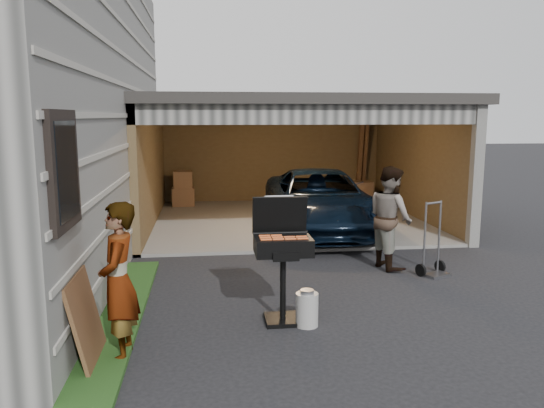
{
  "coord_description": "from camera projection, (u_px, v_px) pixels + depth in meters",
  "views": [
    {
      "loc": [
        -1.17,
        -5.85,
        2.49
      ],
      "look_at": [
        -0.17,
        2.15,
        1.15
      ],
      "focal_mm": 35.0,
      "sensor_mm": 36.0,
      "label": 1
    }
  ],
  "objects": [
    {
      "name": "garage",
      "position": [
        287.0,
        142.0,
        12.72
      ],
      "size": [
        6.8,
        6.3,
        2.9
      ],
      "color": "#605E59",
      "rests_on": "ground"
    },
    {
      "name": "hand_truck",
      "position": [
        433.0,
        261.0,
        8.37
      ],
      "size": [
        0.54,
        0.5,
        1.18
      ],
      "rotation": [
        0.0,
        0.0,
        0.42
      ],
      "color": "slate",
      "rests_on": "ground"
    },
    {
      "name": "woman",
      "position": [
        118.0,
        282.0,
        5.4
      ],
      "size": [
        0.4,
        0.6,
        1.64
      ],
      "primitive_type": "imported",
      "rotation": [
        0.0,
        0.0,
        -1.56
      ],
      "color": "#ADC0DA",
      "rests_on": "ground"
    },
    {
      "name": "propane_tank",
      "position": [
        307.0,
        310.0,
        6.34
      ],
      "size": [
        0.28,
        0.28,
        0.41
      ],
      "primitive_type": "cylinder",
      "rotation": [
        0.0,
        0.0,
        0.04
      ],
      "color": "#B0AFAC",
      "rests_on": "ground"
    },
    {
      "name": "bbq_grill",
      "position": [
        283.0,
        250.0,
        6.39
      ],
      "size": [
        0.68,
        0.6,
        1.51
      ],
      "color": "black",
      "rests_on": "ground"
    },
    {
      "name": "plywood_panel",
      "position": [
        86.0,
        320.0,
        5.32
      ],
      "size": [
        0.23,
        0.84,
        0.92
      ],
      "primitive_type": "cube",
      "rotation": [
        0.0,
        -0.21,
        0.0
      ],
      "color": "#50311B",
      "rests_on": "ground"
    },
    {
      "name": "man",
      "position": [
        390.0,
        217.0,
        8.71
      ],
      "size": [
        0.79,
        0.93,
        1.69
      ],
      "primitive_type": "imported",
      "rotation": [
        0.0,
        0.0,
        1.77
      ],
      "color": "#51241F",
      "rests_on": "ground"
    },
    {
      "name": "ground",
      "position": [
        309.0,
        329.0,
        6.28
      ],
      "size": [
        80.0,
        80.0,
        0.0
      ],
      "primitive_type": "plane",
      "color": "black",
      "rests_on": "ground"
    },
    {
      "name": "minivan",
      "position": [
        319.0,
        203.0,
        11.42
      ],
      "size": [
        2.4,
        4.73,
        1.28
      ],
      "primitive_type": "imported",
      "rotation": [
        0.0,
        0.0,
        -0.06
      ],
      "color": "black",
      "rests_on": "ground"
    },
    {
      "name": "groundcover_strip",
      "position": [
        96.0,
        379.0,
        5.02
      ],
      "size": [
        0.5,
        8.0,
        0.06
      ],
      "primitive_type": "cube",
      "color": "#193814",
      "rests_on": "ground"
    }
  ]
}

